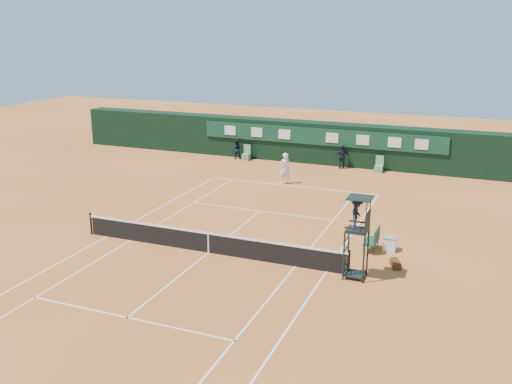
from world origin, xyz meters
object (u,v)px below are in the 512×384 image
umpire_chair (357,220)px  player_bench (374,238)px  cooler (390,243)px  tennis_net (208,242)px  player (285,168)px

umpire_chair → player_bench: size_ratio=2.85×
umpire_chair → cooler: 4.16m
cooler → player_bench: bearing=-152.9°
player_bench → umpire_chair: bearing=-93.2°
player_bench → tennis_net: bearing=-156.4°
player_bench → player: (-7.45, 9.24, 0.42)m
tennis_net → player: 12.25m
player_bench → cooler: player_bench is taller
tennis_net → umpire_chair: size_ratio=3.77×
cooler → player: bearing=132.5°
umpire_chair → cooler: bearing=76.0°
tennis_net → umpire_chair: bearing=-1.0°
umpire_chair → cooler: umpire_chair is taller
player_bench → player: bearing=128.9°
player → cooler: bearing=89.9°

